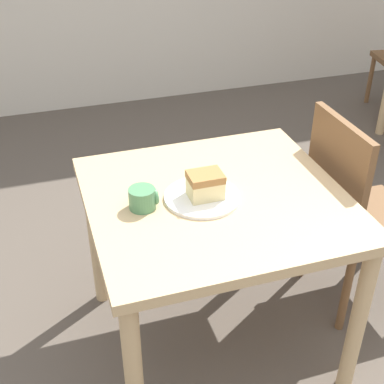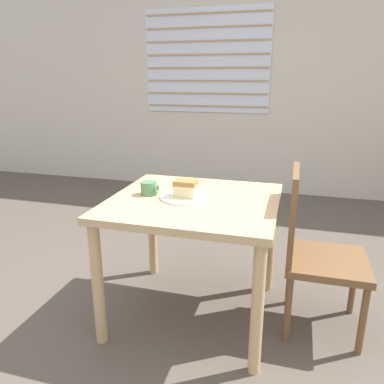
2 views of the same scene
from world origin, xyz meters
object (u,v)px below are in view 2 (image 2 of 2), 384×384
at_px(dining_table_near, 194,217).
at_px(coffee_mug, 149,188).
at_px(cake_slice, 186,188).
at_px(plate, 184,197).
at_px(chair_near_window, 313,248).

xyz_separation_m(dining_table_near, coffee_mug, (-0.27, 0.01, 0.14)).
bearing_deg(coffee_mug, dining_table_near, -1.81).
height_order(dining_table_near, cake_slice, cake_slice).
height_order(plate, cake_slice, cake_slice).
distance_m(cake_slice, coffee_mug, 0.22).
xyz_separation_m(chair_near_window, cake_slice, (-0.70, -0.07, 0.30)).
height_order(chair_near_window, plate, chair_near_window).
bearing_deg(coffee_mug, plate, -2.15).
xyz_separation_m(chair_near_window, plate, (-0.71, -0.07, 0.25)).
bearing_deg(chair_near_window, cake_slice, 95.92).
distance_m(chair_near_window, plate, 0.76).
xyz_separation_m(chair_near_window, coffee_mug, (-0.92, -0.06, 0.28)).
bearing_deg(cake_slice, coffee_mug, 176.22).
distance_m(plate, cake_slice, 0.05).
bearing_deg(coffee_mug, chair_near_window, 3.61).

